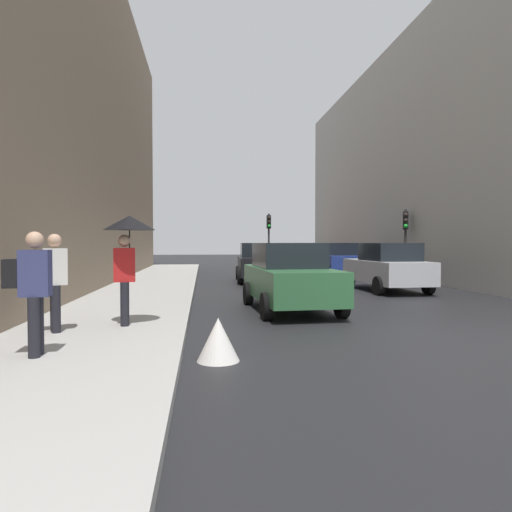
{
  "coord_description": "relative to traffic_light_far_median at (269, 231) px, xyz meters",
  "views": [
    {
      "loc": [
        -4.68,
        -8.24,
        1.77
      ],
      "look_at": [
        -2.49,
        10.77,
        1.21
      ],
      "focal_mm": 32.16,
      "sensor_mm": 36.0,
      "label": 1
    }
  ],
  "objects": [
    {
      "name": "car_silver_hatchback",
      "position": [
        2.59,
        -12.45,
        -1.61
      ],
      "size": [
        2.18,
        4.28,
        1.76
      ],
      "color": "#BCBCC1",
      "rests_on": "ground"
    },
    {
      "name": "car_white_compact",
      "position": [
        2.88,
        9.13,
        -1.61
      ],
      "size": [
        2.15,
        4.27,
        1.76
      ],
      "color": "silver",
      "rests_on": "ground"
    },
    {
      "name": "car_red_sedan",
      "position": [
        2.64,
        3.12,
        -1.61
      ],
      "size": [
        2.21,
        4.3,
        1.76
      ],
      "color": "red",
      "rests_on": "ground"
    },
    {
      "name": "pedestrian_with_grey_backpack",
      "position": [
        -6.52,
        -21.77,
        -1.32
      ],
      "size": [
        0.62,
        0.36,
        1.77
      ],
      "color": "black",
      "rests_on": "sidewalk_kerb"
    },
    {
      "name": "building_facade_right",
      "position": [
        11.59,
        -2.99,
        3.54
      ],
      "size": [
        12.0,
        27.04,
        12.06
      ],
      "primitive_type": "cube",
      "color": "#B2ADA3",
      "rests_on": "ground"
    },
    {
      "name": "sidewalk_kerb",
      "position": [
        -6.07,
        -14.31,
        -2.4
      ],
      "size": [
        3.27,
        40.0,
        0.16
      ],
      "primitive_type": "cube",
      "color": "#A8A5A0",
      "rests_on": "ground"
    },
    {
      "name": "car_blue_van",
      "position": [
        2.91,
        -5.04,
        -1.61
      ],
      "size": [
        2.06,
        4.22,
        1.76
      ],
      "color": "navy",
      "rests_on": "ground"
    },
    {
      "name": "ground_plane",
      "position": [
        0.58,
        -20.31,
        -2.48
      ],
      "size": [
        120.0,
        120.0,
        0.0
      ],
      "primitive_type": "plane",
      "color": "black"
    },
    {
      "name": "pedestrian_with_black_backpack",
      "position": [
        -6.81,
        -19.97,
        -1.32
      ],
      "size": [
        0.66,
        0.48,
        1.77
      ],
      "color": "black",
      "rests_on": "sidewalk_kerb"
    },
    {
      "name": "car_dark_suv",
      "position": [
        -1.6,
        -7.83,
        -1.61
      ],
      "size": [
        2.17,
        4.28,
        1.76
      ],
      "color": "black",
      "rests_on": "ground"
    },
    {
      "name": "traffic_light_far_median",
      "position": [
        0.0,
        0.0,
        0.0
      ],
      "size": [
        0.25,
        0.43,
        3.6
      ],
      "color": "#2D2D2D",
      "rests_on": "ground"
    },
    {
      "name": "pedestrian_with_umbrella",
      "position": [
        -5.56,
        -19.4,
        -0.64
      ],
      "size": [
        1.0,
        1.0,
        2.14
      ],
      "color": "black",
      "rests_on": "sidewalk_kerb"
    },
    {
      "name": "traffic_light_mid_street",
      "position": [
        5.28,
        -8.11,
        -0.19
      ],
      "size": [
        0.33,
        0.45,
        3.32
      ],
      "color": "#2D2D2D",
      "rests_on": "ground"
    },
    {
      "name": "warning_sign_triangle",
      "position": [
        -3.89,
        -21.73,
        -2.16
      ],
      "size": [
        0.64,
        0.64,
        0.65
      ],
      "primitive_type": "cone",
      "color": "silver",
      "rests_on": "ground"
    },
    {
      "name": "car_green_estate",
      "position": [
        -1.86,
        -16.8,
        -1.61
      ],
      "size": [
        2.21,
        4.3,
        1.76
      ],
      "color": "#2D6038",
      "rests_on": "ground"
    }
  ]
}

